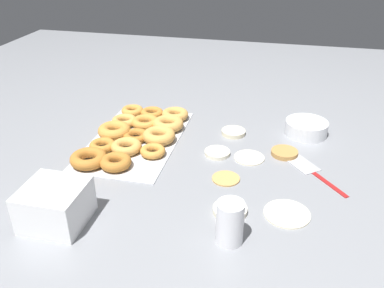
{
  "coord_description": "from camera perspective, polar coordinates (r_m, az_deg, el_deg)",
  "views": [
    {
      "loc": [
        1.03,
        0.17,
        0.65
      ],
      "look_at": [
        -0.06,
        -0.08,
        0.04
      ],
      "focal_mm": 38.0,
      "sensor_mm": 36.0,
      "label": 1
    }
  ],
  "objects": [
    {
      "name": "ground_plane",
      "position": [
        1.23,
        3.21,
        -3.33
      ],
      "size": [
        3.0,
        3.0,
        0.0
      ],
      "primitive_type": "plane",
      "color": "gray"
    },
    {
      "name": "pancake_0",
      "position": [
        1.18,
        4.78,
        -4.76
      ],
      "size": [
        0.08,
        0.08,
        0.01
      ],
      "primitive_type": "cylinder",
      "color": "tan",
      "rests_on": "ground_plane"
    },
    {
      "name": "pancake_1",
      "position": [
        1.05,
        5.35,
        -9.21
      ],
      "size": [
        0.09,
        0.09,
        0.01
      ],
      "primitive_type": "cylinder",
      "color": "silver",
      "rests_on": "ground_plane"
    },
    {
      "name": "pancake_2",
      "position": [
        1.29,
        8.04,
        -1.82
      ],
      "size": [
        0.1,
        0.1,
        0.01
      ],
      "primitive_type": "cylinder",
      "color": "beige",
      "rests_on": "ground_plane"
    },
    {
      "name": "pancake_3",
      "position": [
        1.07,
        13.2,
        -9.41
      ],
      "size": [
        0.12,
        0.12,
        0.01
      ],
      "primitive_type": "cylinder",
      "color": "beige",
      "rests_on": "ground_plane"
    },
    {
      "name": "pancake_4",
      "position": [
        1.33,
        12.85,
        -1.2
      ],
      "size": [
        0.08,
        0.08,
        0.01
      ],
      "primitive_type": "cylinder",
      "color": "#B27F42",
      "rests_on": "ground_plane"
    },
    {
      "name": "pancake_5",
      "position": [
        1.43,
        5.84,
        1.66
      ],
      "size": [
        0.08,
        0.08,
        0.01
      ],
      "primitive_type": "cylinder",
      "color": "beige",
      "rests_on": "ground_plane"
    },
    {
      "name": "pancake_6",
      "position": [
        1.3,
        3.57,
        -1.23
      ],
      "size": [
        0.08,
        0.08,
        0.01
      ],
      "primitive_type": "cylinder",
      "color": "silver",
      "rests_on": "ground_plane"
    },
    {
      "name": "donut_tray",
      "position": [
        1.39,
        -7.85,
        1.37
      ],
      "size": [
        0.5,
        0.28,
        0.04
      ],
      "color": "silver",
      "rests_on": "ground_plane"
    },
    {
      "name": "batter_bowl",
      "position": [
        1.47,
        15.74,
        2.2
      ],
      "size": [
        0.14,
        0.14,
        0.05
      ],
      "color": "white",
      "rests_on": "ground_plane"
    },
    {
      "name": "container_stack",
      "position": [
        1.05,
        -18.65,
        -8.11
      ],
      "size": [
        0.14,
        0.15,
        0.1
      ],
      "color": "white",
      "rests_on": "ground_plane"
    },
    {
      "name": "paper_cup",
      "position": [
        0.94,
        5.35,
        -10.91
      ],
      "size": [
        0.06,
        0.06,
        0.11
      ],
      "color": "white",
      "rests_on": "ground_plane"
    },
    {
      "name": "spatula",
      "position": [
        1.27,
        15.88,
        -3.22
      ],
      "size": [
        0.22,
        0.18,
        0.01
      ],
      "rotation": [
        0.0,
        0.0,
        3.82
      ],
      "color": "maroon",
      "rests_on": "ground_plane"
    }
  ]
}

